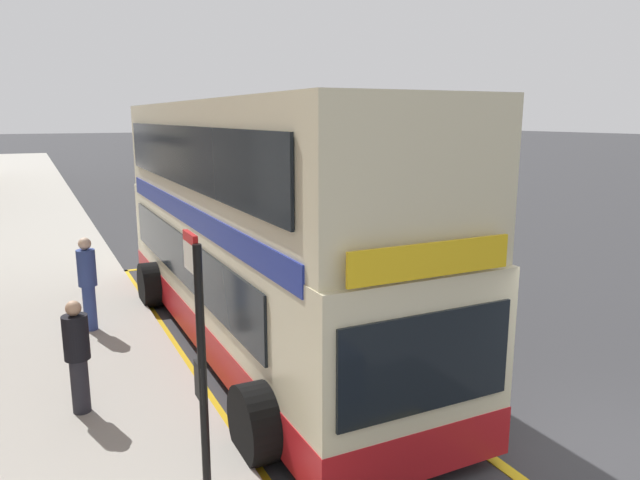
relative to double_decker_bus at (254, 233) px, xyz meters
The scene contains 9 objects.
ground_plane 26.27m from the double_decker_bus, 84.62° to the left, with size 260.00×260.00×0.00m, color #333335.
pavement_near 26.54m from the double_decker_bus, 99.89° to the left, with size 6.00×76.00×0.14m, color #A39E93.
double_decker_bus is the anchor object (origin of this frame).
bus_bay_markings 2.08m from the double_decker_bus, 113.07° to the right, with size 2.85×13.47×0.01m.
bus_stop_sign 4.88m from the double_decker_bus, 116.61° to the right, with size 0.09×0.51×2.86m.
parked_car_maroon_behind 26.55m from the double_decker_bus, 79.09° to the left, with size 2.09×4.20×1.62m.
parked_car_white_distant 18.76m from the double_decker_bus, 74.53° to the left, with size 2.09×4.20×1.62m.
pedestrian_waiting_near_sign 3.32m from the double_decker_bus, 150.60° to the left, with size 0.34×0.34×1.80m.
pedestrian_further_back 3.84m from the double_decker_bus, 150.75° to the right, with size 0.34×0.34×1.60m.
Camera 1 is at (-6.05, -4.07, 4.14)m, focal length 33.10 mm.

